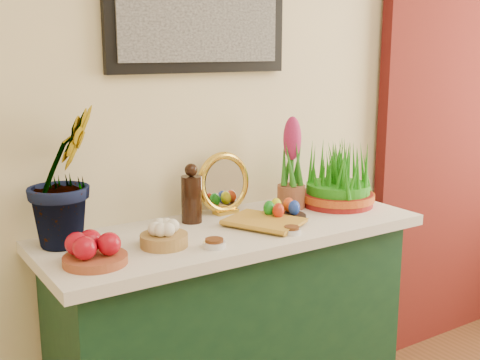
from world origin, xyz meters
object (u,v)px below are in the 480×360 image
sideboard (233,344)px  book (251,228)px  hyacinth_green (63,154)px  wheatgrass_sabzeh (338,180)px  mirror (224,184)px

sideboard → book: book is taller
hyacinth_green → wheatgrass_sabzeh: 1.10m
sideboard → hyacinth_green: 0.96m
sideboard → hyacinth_green: hyacinth_green is taller
sideboard → wheatgrass_sabzeh: 0.77m
hyacinth_green → mirror: 0.66m
hyacinth_green → mirror: hyacinth_green is taller
hyacinth_green → mirror: size_ratio=2.47×
book → wheatgrass_sabzeh: size_ratio=0.87×
hyacinth_green → book: 0.68m
sideboard → mirror: mirror is taller
mirror → wheatgrass_sabzeh: (0.45, -0.16, -0.01)m
sideboard → hyacinth_green: bearing=167.6°
sideboard → mirror: (0.07, 0.17, 0.58)m
book → mirror: bearing=51.8°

